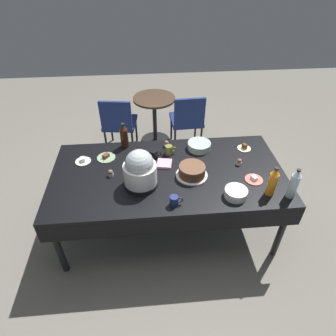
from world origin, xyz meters
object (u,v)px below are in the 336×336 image
dessert_plate_coral (254,179)px  coffee_mug_olive (169,150)px  cupcake_mint (166,144)px  coffee_mug_black (154,154)px  ceramic_snack_bowl (236,193)px  soda_bottle_orange_juice (273,182)px  dessert_plate_white (83,161)px  slow_cooker (140,170)px  dessert_plate_cream (244,148)px  soda_bottle_cola (124,136)px  cupcake_cocoa (128,165)px  maroon_chair_right (187,118)px  glass_salad_bowl (199,146)px  cupcake_berry (239,162)px  soda_bottle_water (294,184)px  coffee_mug_navy (174,201)px  cupcake_lemon (111,173)px  maroon_chair_left (119,121)px  round_cafe_table (155,112)px  frosted_layer_cake (192,171)px  potluck_table (168,177)px  dessert_plate_sage (106,157)px

dessert_plate_coral → coffee_mug_olive: size_ratio=1.41×
cupcake_mint → coffee_mug_black: coffee_mug_black is taller
ceramic_snack_bowl → soda_bottle_orange_juice: bearing=1.0°
ceramic_snack_bowl → dessert_plate_white: bearing=156.1°
slow_cooker → dessert_plate_cream: bearing=23.3°
slow_cooker → coffee_mug_olive: bearing=56.9°
ceramic_snack_bowl → coffee_mug_black: bearing=137.7°
dessert_plate_coral → soda_bottle_cola: bearing=151.4°
cupcake_cocoa → soda_bottle_orange_juice: size_ratio=0.23×
slow_cooker → maroon_chair_right: bearing=67.8°
glass_salad_bowl → cupcake_berry: (0.34, -0.30, -0.00)m
ceramic_snack_bowl → coffee_mug_black: size_ratio=1.56×
coffee_mug_black → soda_bottle_water: bearing=-29.6°
coffee_mug_navy → dessert_plate_cream: bearing=42.2°
cupcake_lemon → cupcake_berry: same height
soda_bottle_water → cupcake_lemon: bearing=165.4°
maroon_chair_left → round_cafe_table: size_ratio=1.18×
ceramic_snack_bowl → coffee_mug_black: coffee_mug_black is taller
cupcake_cocoa → round_cafe_table: bearing=78.4°
dessert_plate_coral → maroon_chair_left: maroon_chair_left is taller
ceramic_snack_bowl → dessert_plate_cream: (0.28, 0.69, -0.02)m
dessert_plate_coral → cupcake_berry: cupcake_berry is taller
dessert_plate_coral → glass_salad_bowl: bearing=127.7°
dessert_plate_white → round_cafe_table: bearing=62.0°
coffee_mug_navy → cupcake_cocoa: bearing=126.5°
cupcake_mint → maroon_chair_right: 1.14m
coffee_mug_black → maroon_chair_left: maroon_chair_left is taller
frosted_layer_cake → coffee_mug_olive: bearing=116.2°
potluck_table → dessert_plate_white: dessert_plate_white is taller
dessert_plate_sage → cupcake_cocoa: size_ratio=2.72×
dessert_plate_coral → cupcake_mint: cupcake_mint is taller
cupcake_cocoa → soda_bottle_orange_juice: soda_bottle_orange_juice is taller
potluck_table → cupcake_mint: size_ratio=32.59×
cupcake_lemon → coffee_mug_olive: (0.57, 0.30, 0.02)m
cupcake_mint → coffee_mug_black: bearing=-126.2°
dessert_plate_white → soda_bottle_orange_juice: bearing=-19.8°
glass_salad_bowl → cupcake_cocoa: (-0.73, -0.25, -0.00)m
ceramic_snack_bowl → coffee_mug_olive: size_ratio=1.69×
glass_salad_bowl → ceramic_snack_bowl: ceramic_snack_bowl is taller
dessert_plate_sage → cupcake_berry: cupcake_berry is taller
potluck_table → dessert_plate_cream: (0.83, 0.31, 0.08)m
dessert_plate_cream → ceramic_snack_bowl: bearing=-112.4°
dessert_plate_cream → cupcake_cocoa: size_ratio=2.09×
glass_salad_bowl → coffee_mug_olive: bearing=-168.7°
potluck_table → round_cafe_table: (-0.05, 1.69, -0.19)m
potluck_table → coffee_mug_navy: coffee_mug_navy is taller
dessert_plate_cream → coffee_mug_olive: bearing=-178.7°
frosted_layer_cake → soda_bottle_cola: (-0.63, 0.54, 0.07)m
slow_cooker → round_cafe_table: bearing=83.6°
slow_cooker → soda_bottle_orange_juice: bearing=-10.8°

